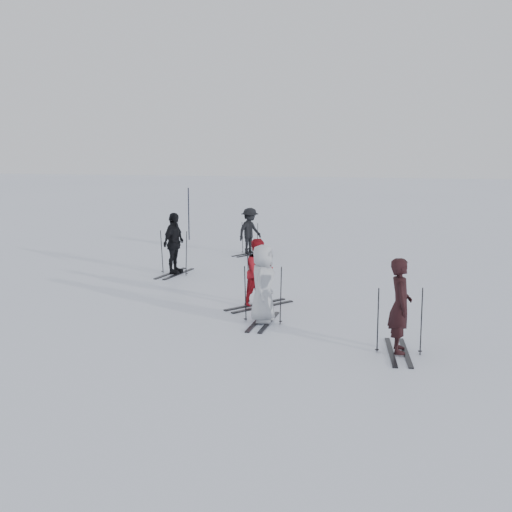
{
  "coord_description": "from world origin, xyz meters",
  "views": [
    {
      "loc": [
        3.4,
        -14.26,
        3.72
      ],
      "look_at": [
        0.0,
        1.0,
        1.0
      ],
      "focal_mm": 45.0,
      "sensor_mm": 36.0,
      "label": 1
    }
  ],
  "objects_px": {
    "skier_near_dark": "(400,307)",
    "skier_red": "(259,273)",
    "skier_uphill_far": "(250,232)",
    "skier_grey": "(263,285)",
    "skier_uphill_left": "(174,244)",
    "piste_marker": "(189,214)"
  },
  "relations": [
    {
      "from": "skier_red",
      "to": "skier_uphill_far",
      "type": "height_order",
      "value": "skier_uphill_far"
    },
    {
      "from": "skier_red",
      "to": "skier_uphill_left",
      "type": "bearing_deg",
      "value": 84.43
    },
    {
      "from": "skier_uphill_left",
      "to": "skier_red",
      "type": "bearing_deg",
      "value": -125.16
    },
    {
      "from": "skier_near_dark",
      "to": "skier_red",
      "type": "relative_size",
      "value": 1.1
    },
    {
      "from": "skier_near_dark",
      "to": "skier_uphill_far",
      "type": "relative_size",
      "value": 1.09
    },
    {
      "from": "skier_red",
      "to": "piste_marker",
      "type": "distance_m",
      "value": 10.97
    },
    {
      "from": "skier_near_dark",
      "to": "skier_grey",
      "type": "distance_m",
      "value": 3.17
    },
    {
      "from": "skier_red",
      "to": "skier_uphill_left",
      "type": "distance_m",
      "value": 4.5
    },
    {
      "from": "skier_red",
      "to": "skier_grey",
      "type": "relative_size",
      "value": 0.95
    },
    {
      "from": "skier_near_dark",
      "to": "skier_uphill_far",
      "type": "xyz_separation_m",
      "value": [
        -5.03,
        9.74,
        -0.07
      ]
    },
    {
      "from": "skier_near_dark",
      "to": "skier_uphill_left",
      "type": "distance_m",
      "value": 8.72
    },
    {
      "from": "skier_near_dark",
      "to": "skier_grey",
      "type": "relative_size",
      "value": 1.05
    },
    {
      "from": "skier_uphill_far",
      "to": "piste_marker",
      "type": "xyz_separation_m",
      "value": [
        -3.13,
        2.82,
        0.24
      ]
    },
    {
      "from": "skier_uphill_left",
      "to": "piste_marker",
      "type": "bearing_deg",
      "value": 24.12
    },
    {
      "from": "skier_uphill_far",
      "to": "skier_red",
      "type": "bearing_deg",
      "value": -135.78
    },
    {
      "from": "skier_uphill_left",
      "to": "skier_near_dark",
      "type": "bearing_deg",
      "value": -123.56
    },
    {
      "from": "skier_near_dark",
      "to": "piste_marker",
      "type": "distance_m",
      "value": 14.98
    },
    {
      "from": "skier_red",
      "to": "piste_marker",
      "type": "height_order",
      "value": "piste_marker"
    },
    {
      "from": "skier_red",
      "to": "skier_uphill_far",
      "type": "xyz_separation_m",
      "value": [
        -1.84,
        6.96,
        0.0
      ]
    },
    {
      "from": "skier_uphill_left",
      "to": "skier_uphill_far",
      "type": "xyz_separation_m",
      "value": [
        1.37,
        3.82,
        -0.1
      ]
    },
    {
      "from": "skier_red",
      "to": "skier_near_dark",
      "type": "bearing_deg",
      "value": -92.27
    },
    {
      "from": "skier_near_dark",
      "to": "skier_red",
      "type": "xyz_separation_m",
      "value": [
        -3.19,
        2.78,
        -0.08
      ]
    }
  ]
}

